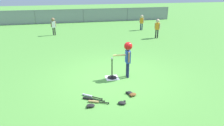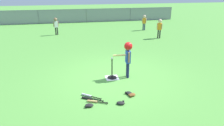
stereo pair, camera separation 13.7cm
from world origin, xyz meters
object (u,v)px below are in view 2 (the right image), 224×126
batting_tee (112,75)px  fielder_deep_left (144,20)px  baseball_on_tee (112,58)px  fielder_deep_center (160,26)px  fielder_near_right (56,24)px  glove_near_bats (121,103)px  spare_bat_silver (89,96)px  glove_tossed_aside (132,95)px  spare_bat_wood (95,101)px  batter_child (128,53)px  glove_outfield_drop (129,93)px  glove_by_plate (89,105)px  spare_bat_black (89,99)px

batting_tee → fielder_deep_left: 8.44m
baseball_on_tee → fielder_deep_center: fielder_deep_center is taller
fielder_near_right → glove_near_bats: bearing=-76.6°
spare_bat_silver → glove_tossed_aside: 1.25m
fielder_deep_center → spare_bat_wood: size_ratio=2.11×
fielder_deep_left → fielder_near_right: size_ratio=0.97×
batter_child → fielder_deep_center: batter_child is taller
glove_outfield_drop → batting_tee: bearing=102.1°
glove_by_plate → glove_outfield_drop: 1.28m
fielder_near_right → glove_near_bats: 9.13m
spare_bat_silver → glove_by_plate: glove_by_plate is taller
batting_tee → fielder_deep_left: bearing=62.6°
batting_tee → glove_near_bats: 1.68m
fielder_deep_center → glove_tossed_aside: size_ratio=4.71×
fielder_deep_center → spare_bat_black: 7.96m
glove_tossed_aside → glove_outfield_drop: bearing=116.9°
fielder_deep_center → glove_tossed_aside: bearing=-119.8°
fielder_deep_center → fielder_deep_left: bearing=91.4°
spare_bat_wood → glove_tossed_aside: size_ratio=2.23×
spare_bat_silver → baseball_on_tee: bearing=50.5°
batter_child → spare_bat_black: size_ratio=2.15×
fielder_deep_left → glove_outfield_drop: fielder_deep_left is taller
baseball_on_tee → glove_tossed_aside: 1.52m
glove_tossed_aside → glove_outfield_drop: same height
fielder_near_right → spare_bat_black: size_ratio=1.90×
spare_bat_black → glove_outfield_drop: glove_outfield_drop is taller
batter_child → spare_bat_wood: 2.12m
fielder_deep_center → glove_near_bats: fielder_deep_center is taller
glove_by_plate → batter_child: bearing=46.9°
spare_bat_wood → spare_bat_black: bearing=124.4°
fielder_deep_center → glove_near_bats: size_ratio=4.43×
batting_tee → glove_tossed_aside: 1.36m
batting_tee → baseball_on_tee: (0.00, 0.00, 0.61)m
fielder_deep_left → batting_tee: bearing=-117.4°
fielder_deep_center → batter_child: bearing=-124.0°
spare_bat_black → glove_tossed_aside: bearing=-1.9°
spare_bat_wood → glove_outfield_drop: (1.05, 0.24, 0.01)m
glove_near_bats → fielder_deep_left: bearing=66.5°
glove_near_bats → glove_outfield_drop: bearing=52.1°
batting_tee → spare_bat_wood: (-0.79, -1.46, -0.08)m
fielder_deep_left → glove_by_plate: size_ratio=4.32×
baseball_on_tee → fielder_deep_center: (3.94, 5.00, 0.02)m
fielder_near_right → glove_by_plate: bearing=-81.9°
spare_bat_black → batting_tee: bearing=54.7°
spare_bat_wood → glove_tossed_aside: (1.10, 0.14, 0.01)m
spare_bat_silver → glove_tossed_aside: size_ratio=2.19×
fielder_deep_center → spare_bat_black: fielder_deep_center is taller
fielder_near_right → glove_tossed_aside: fielder_near_right is taller
spare_bat_silver → spare_bat_wood: bearing=-69.4°
fielder_deep_left → spare_bat_black: 10.00m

